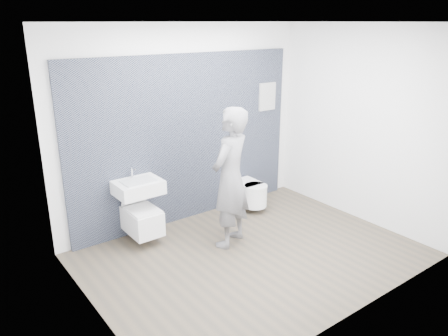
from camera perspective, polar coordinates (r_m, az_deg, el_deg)
ground at (r=5.64m, az=3.73°, el=-11.25°), size 4.00×4.00×0.00m
room_shell at (r=5.01m, az=4.14°, el=6.27°), size 4.00×4.00×4.00m
tile_wall at (r=6.70m, az=-4.49°, el=-6.21°), size 3.60×0.06×2.40m
washbasin at (r=5.79m, az=-11.13°, el=-2.45°), size 0.59×0.45×0.45m
toilet_square at (r=5.92m, az=-10.65°, el=-6.58°), size 0.38×0.56×0.71m
toilet_rounded at (r=6.82m, az=3.40°, el=-3.30°), size 0.37×0.63×0.34m
info_placard at (r=7.49m, az=5.26°, el=-3.47°), size 0.33×0.03×0.43m
visitor at (r=5.54m, az=0.83°, el=-1.34°), size 0.79×0.67×1.83m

